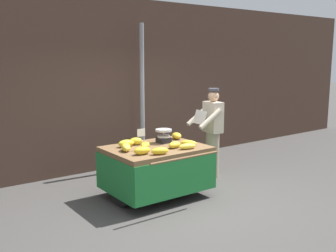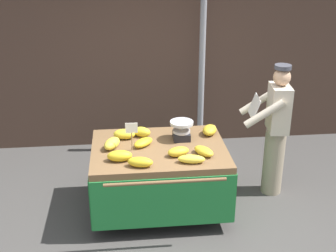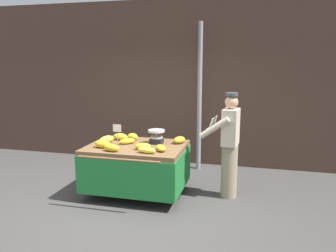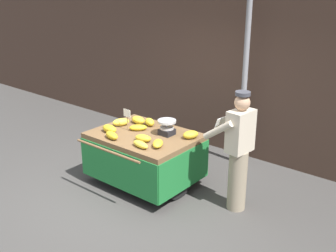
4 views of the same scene
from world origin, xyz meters
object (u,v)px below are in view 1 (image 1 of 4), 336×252
Objects in this scene: price_sign at (141,135)px; banana_bunch_1 at (160,151)px; banana_bunch_2 at (142,151)px; vendor_person at (212,132)px; banana_bunch_0 at (177,136)px; banana_bunch_8 at (187,146)px; banana_bunch_6 at (174,145)px; street_pole at (142,97)px; banana_cart at (156,160)px; banana_bunch_5 at (126,143)px; banana_bunch_7 at (126,147)px; banana_bunch_9 at (136,141)px; weighing_scale at (164,136)px; banana_bunch_3 at (189,143)px; banana_bunch_4 at (145,145)px.

price_sign is 0.45m from banana_bunch_1.
banana_bunch_2 is 0.16× the size of vendor_person.
banana_bunch_0 is 0.83× the size of banana_bunch_8.
price_sign is 0.58m from banana_bunch_6.
street_pole reaches higher than banana_cart.
banana_cart is 0.56m from banana_bunch_5.
banana_bunch_7 is at bearing 159.43° from banana_bunch_6.
banana_bunch_9 is (-0.38, 0.57, 0.01)m from banana_bunch_6.
banana_bunch_5 is 1.00m from banana_bunch_8.
weighing_scale is at bearing -108.75° from street_pole.
banana_bunch_5 is 0.79m from banana_bunch_6.
banana_bunch_8 is at bearing -87.50° from weighing_scale.
banana_bunch_2 reaches higher than banana_bunch_8.
weighing_scale is 0.48m from banana_bunch_3.
banana_bunch_7 is (-0.23, 0.08, -0.19)m from price_sign.
banana_bunch_8 is (-0.17, -0.18, 0.00)m from banana_bunch_3.
banana_bunch_3 is at bearing -26.89° from banana_cart.
banana_bunch_9 is 1.66m from vendor_person.
banana_bunch_8 is 1.36m from vendor_person.
banana_cart is 5.83× the size of banana_bunch_3.
banana_bunch_8 is at bearing -56.96° from banana_bunch_6.
banana_bunch_8 is (0.12, -0.18, -0.01)m from banana_bunch_6.
banana_bunch_1 is (-1.01, -2.07, -0.58)m from street_pole.
banana_bunch_2 is at bearing -175.21° from banana_bunch_6.
banana_bunch_2 is at bearing -122.69° from street_pole.
banana_bunch_8 reaches higher than banana_cart.
banana_bunch_0 reaches higher than banana_bunch_6.
street_pole reaches higher than banana_bunch_8.
banana_bunch_0 is (0.36, 0.11, -0.06)m from weighing_scale.
banana_bunch_2 is 0.92× the size of banana_bunch_8.
weighing_scale is at bearing -16.19° from banana_bunch_9.
banana_bunch_3 reaches higher than banana_cart.
banana_bunch_6 reaches higher than banana_bunch_4.
banana_bunch_6 is (-0.58, -1.86, -0.58)m from street_pole.
banana_cart is 0.49m from weighing_scale.
banana_bunch_2 is at bearing -163.71° from vendor_person.
price_sign is 1.83m from vendor_person.
banana_cart is 0.33m from banana_bunch_4.
street_pole is 1.60m from weighing_scale.
banana_bunch_5 is (-0.08, 0.33, -0.19)m from price_sign.
banana_bunch_4 is 1.10× the size of banana_bunch_6.
banana_bunch_9 reaches higher than banana_bunch_4.
banana_cart is 0.59m from banana_bunch_8.
banana_bunch_2 is 2.02m from vendor_person.
vendor_person is (1.19, 0.08, -0.09)m from weighing_scale.
price_sign is at bearing 149.03° from banana_bunch_8.
banana_bunch_3 is at bearing -1.29° from banana_bunch_6.
banana_bunch_3 is at bearing 15.85° from banana_bunch_1.
banana_bunch_0 is at bearing 72.75° from banana_bunch_3.
weighing_scale is at bearing 33.12° from banana_bunch_2.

